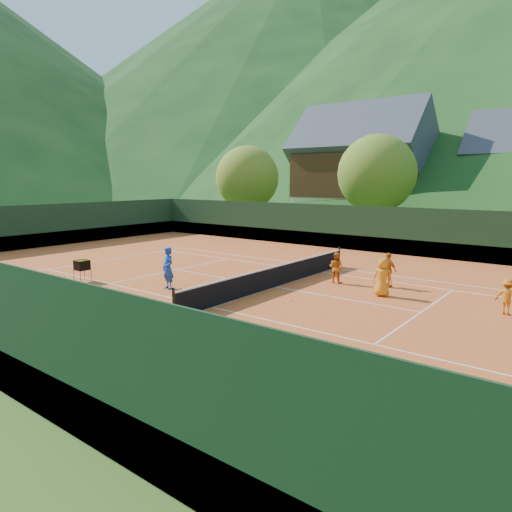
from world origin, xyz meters
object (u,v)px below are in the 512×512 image
Objects in this scene: student_d at (507,297)px; ball_hopper at (82,266)px; tennis_net at (276,276)px; chalet_left at (361,171)px; student_c at (383,277)px; student_a at (336,268)px; student_b at (388,270)px; coach at (168,268)px.

ball_hopper is at bearing 28.73° from student_d.
chalet_left is (-10.00, 30.00, 5.13)m from tennis_net.
student_d is at bearing 166.07° from student_c.
tennis_net reaches higher than ball_hopper.
student_c is at bearing 159.17° from student_a.
student_a is 2.94m from tennis_net.
student_b is at bearing -92.33° from student_c.
coach is 9.63m from student_b.
student_a reaches higher than ball_hopper.
student_a is 2.30m from student_b.
chalet_left is at bearing 108.43° from tennis_net.
tennis_net is 32.04m from chalet_left.
student_d is 0.11× the size of tennis_net.
tennis_net is at bearing 55.55° from coach.
student_b reaches higher than student_a.
student_d is at bearing 34.21° from coach.
student_c is 1.21× the size of student_d.
student_c is (0.43, -1.67, 0.01)m from student_b.
student_d is at bearing 20.28° from ball_hopper.
student_b reaches higher than tennis_net.
student_d is 8.99m from tennis_net.
coach is at bearing 18.33° from ball_hopper.
student_b is at bearing 53.06° from coach.
student_d is 1.29× the size of ball_hopper.
student_a is at bearing 54.12° from tennis_net.
tennis_net is (3.47, 3.15, -0.41)m from coach.
ball_hopper is (-4.32, -1.43, -0.17)m from coach.
chalet_left is at bearing 114.41° from coach.
tennis_net is 9.04m from ball_hopper.
coach is 1.28× the size of student_a.
ball_hopper is (-11.72, -7.60, -0.02)m from student_b.
tennis_net is (-4.36, -1.34, -0.28)m from student_c.
ball_hopper is at bearing 36.71° from student_a.
ball_hopper is at bearing 51.64° from student_b.
tennis_net is at bearing 54.62° from student_a.
coach is at bearing -137.71° from tennis_net.
tennis_net is (-1.72, -2.38, -0.21)m from student_a.
coach reaches higher than student_c.
student_d reaches higher than ball_hopper.
tennis_net is (-3.93, -3.01, -0.27)m from student_b.
student_b is 5.13m from student_d.
coach is at bearing 13.16° from student_c.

